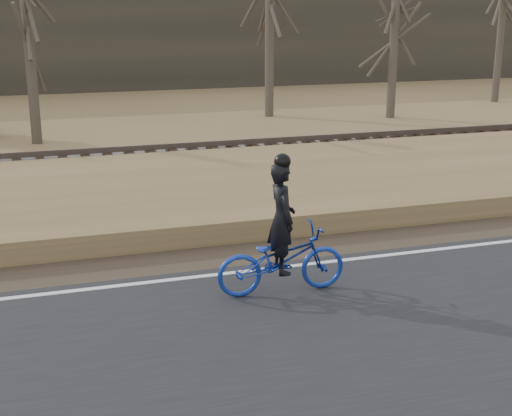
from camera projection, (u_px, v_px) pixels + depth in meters
name	position (u px, v px, depth m)	size (l,w,h in m)	color
ground	(204.00, 284.00, 11.93)	(120.00, 120.00, 0.00)	olive
road	(247.00, 349.00, 9.64)	(120.00, 6.00, 0.06)	black
edge_line	(201.00, 276.00, 12.10)	(120.00, 0.12, 0.01)	silver
shoulder	(188.00, 260.00, 13.03)	(120.00, 1.60, 0.04)	#473A2B
embankment	(159.00, 206.00, 15.72)	(120.00, 5.00, 0.44)	olive
ballast	(134.00, 170.00, 19.20)	(120.00, 3.00, 0.45)	slate
railroad	(133.00, 159.00, 19.12)	(120.00, 2.40, 0.29)	black
treeline_backdrop	(73.00, 33.00, 38.60)	(120.00, 4.00, 6.00)	#383328
cyclist	(281.00, 250.00, 11.27)	(2.12, 0.80, 2.27)	#16339A
bare_tree_near_left	(29.00, 45.00, 23.13)	(0.36, 0.36, 6.49)	#50483B
bare_tree_center	(270.00, 1.00, 28.57)	(0.36, 0.36, 9.27)	#50483B
bare_tree_right	(394.00, 39.00, 28.65)	(0.36, 0.36, 6.34)	#50483B
bare_tree_far_right	(503.00, 3.00, 33.10)	(0.36, 0.36, 9.18)	#50483B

